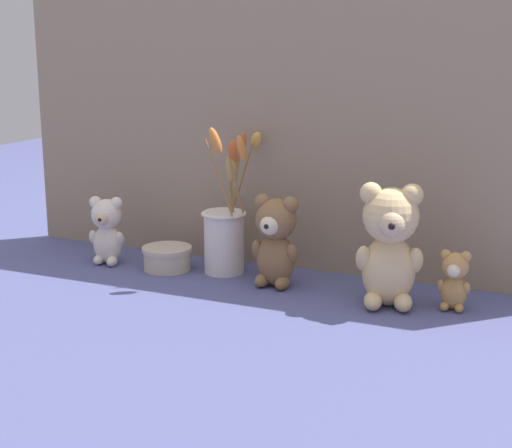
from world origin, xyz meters
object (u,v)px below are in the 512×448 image
Objects in this scene: teddy_bear_medium at (276,239)px; decorative_tin_tall at (167,258)px; flower_vase at (225,231)px; teddy_bear_small at (107,229)px; teddy_bear_large at (390,243)px; teddy_bear_tiny at (454,279)px.

teddy_bear_medium reaches higher than decorative_tin_tall.
flower_vase is (-0.14, 0.04, -0.01)m from teddy_bear_medium.
teddy_bear_medium is 0.42m from teddy_bear_small.
teddy_bear_medium reaches higher than teddy_bear_small.
flower_vase is at bearing 169.57° from teddy_bear_large.
teddy_bear_large is 0.53m from decorative_tin_tall.
teddy_bear_large is 0.40m from flower_vase.
teddy_bear_medium is at bearing -179.51° from teddy_bear_tiny.
teddy_bear_medium is at bearing 0.10° from teddy_bear_small.
teddy_bear_medium reaches higher than teddy_bear_tiny.
teddy_bear_tiny is (0.79, 0.00, -0.02)m from teddy_bear_small.
teddy_bear_small is at bearing -175.22° from decorative_tin_tall.
teddy_bear_small is 0.16m from decorative_tin_tall.
teddy_bear_medium is at bearing -17.84° from flower_vase.
teddy_bear_large is 1.25× the size of teddy_bear_medium.
teddy_bear_tiny is 0.51m from flower_vase.
teddy_bear_tiny is 1.05× the size of decorative_tin_tall.
teddy_bear_small reaches higher than teddy_bear_tiny.
teddy_bear_large is 1.55× the size of teddy_bear_small.
teddy_bear_large is at bearing -10.43° from flower_vase.
flower_vase reaches higher than decorative_tin_tall.
flower_vase reaches higher than teddy_bear_small.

